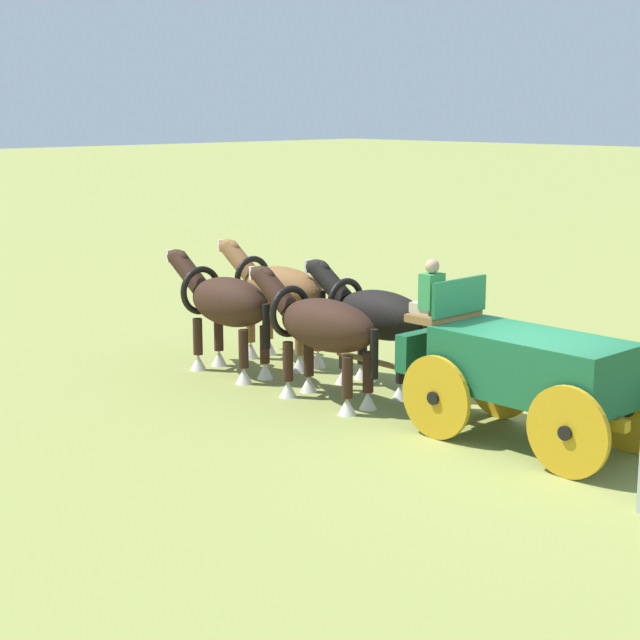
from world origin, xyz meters
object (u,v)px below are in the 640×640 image
Objects in this scene: draft_horse_rear_off at (375,317)px; draft_horse_lead_near at (225,304)px; show_wagon at (523,367)px; draft_horse_rear_near at (321,327)px; draft_horse_lead_off at (278,292)px.

draft_horse_rear_off is 1.01× the size of draft_horse_lead_near.
show_wagon is 3.69m from draft_horse_rear_near.
draft_horse_lead_off is (-0.02, -1.30, 0.07)m from draft_horse_lead_near.
show_wagon reaches higher than draft_horse_lead_off.
show_wagon is 1.91× the size of draft_horse_rear_off.
show_wagon is 1.93× the size of draft_horse_lead_near.
draft_horse_lead_near is at bearing 4.76° from show_wagon.
draft_horse_lead_off reaches higher than draft_horse_rear_off.
draft_horse_rear_near is 1.30m from draft_horse_rear_off.
draft_horse_lead_near reaches higher than draft_horse_rear_near.
draft_horse_rear_near is 1.03× the size of draft_horse_rear_off.
draft_horse_rear_near is (3.64, 0.57, 0.14)m from show_wagon.
draft_horse_lead_off is at bearing -7.15° from show_wagon.
show_wagon is 3.69m from draft_horse_rear_off.
draft_horse_rear_off is (3.62, -0.73, 0.13)m from show_wagon.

